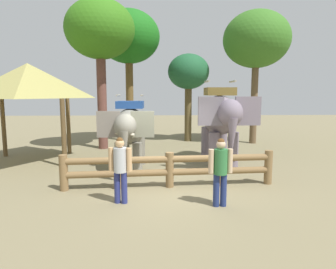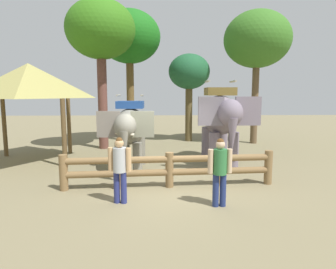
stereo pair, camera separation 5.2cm
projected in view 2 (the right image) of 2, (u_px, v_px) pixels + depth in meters
ground_plane at (169, 187)px, 8.95m from camera, size 60.00×60.00×0.00m
log_fence at (169, 167)px, 8.91m from camera, size 6.36×0.68×1.05m
elephant_near_left at (130, 128)px, 10.73m from camera, size 1.83×3.19×2.75m
elephant_center at (221, 117)px, 11.86m from camera, size 2.19×3.82×3.30m
tourist_woman_in_black at (120, 165)px, 7.55m from camera, size 0.59×0.38×1.70m
tourist_man_in_blue at (220, 167)px, 7.32m from camera, size 0.60×0.35×1.71m
thatched_shelter at (29, 82)px, 12.03m from camera, size 4.40×4.40×3.98m
tree_far_left at (189, 73)px, 17.24m from camera, size 2.37×2.37×5.05m
tree_back_center at (101, 31)px, 14.58m from camera, size 3.39×3.39×7.33m
tree_far_right at (129, 38)px, 16.87m from camera, size 3.51×3.51×7.45m
tree_deep_back at (257, 40)px, 16.20m from camera, size 3.60×3.60×7.23m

